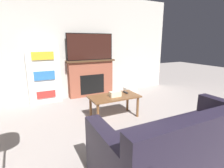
# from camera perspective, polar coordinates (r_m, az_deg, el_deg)

# --- Properties ---
(wall_back) EXTENTS (5.41, 0.06, 2.70)m
(wall_back) POSITION_cam_1_polar(r_m,az_deg,el_deg) (4.90, -9.25, 11.88)
(wall_back) COLOR beige
(wall_back) RESTS_ON ground_plane
(fireplace) EXTENTS (1.34, 0.28, 1.00)m
(fireplace) POSITION_cam_1_polar(r_m,az_deg,el_deg) (4.91, -6.90, 2.03)
(fireplace) COLOR brown
(fireplace) RESTS_ON ground_plane
(tv) EXTENTS (1.27, 0.03, 0.70)m
(tv) POSITION_cam_1_polar(r_m,az_deg,el_deg) (4.79, -7.11, 11.95)
(tv) COLOR black
(tv) RESTS_ON fireplace
(couch) EXTENTS (2.02, 0.96, 0.90)m
(couch) POSITION_cam_1_polar(r_m,az_deg,el_deg) (2.30, 22.60, -18.97)
(couch) COLOR black
(couch) RESTS_ON ground_plane
(coffee_table) EXTENTS (0.98, 0.51, 0.45)m
(coffee_table) POSITION_cam_1_polar(r_m,az_deg,el_deg) (3.48, 0.74, -4.89)
(coffee_table) COLOR brown
(coffee_table) RESTS_ON ground_plane
(tissue_box) EXTENTS (0.22, 0.12, 0.10)m
(tissue_box) POSITION_cam_1_polar(r_m,az_deg,el_deg) (3.40, 1.04, -3.31)
(tissue_box) COLOR beige
(tissue_box) RESTS_ON coffee_table
(remote_control) EXTENTS (0.04, 0.15, 0.02)m
(remote_control) POSITION_cam_1_polar(r_m,az_deg,el_deg) (3.66, 4.40, -2.75)
(remote_control) COLOR black
(remote_control) RESTS_ON coffee_table
(bookshelf) EXTENTS (0.75, 0.29, 1.40)m
(bookshelf) POSITION_cam_1_polar(r_m,az_deg,el_deg) (4.60, -21.35, 2.87)
(bookshelf) COLOR white
(bookshelf) RESTS_ON ground_plane
(storage_basket) EXTENTS (0.41, 0.41, 0.22)m
(storage_basket) POSITION_cam_1_polar(r_m,az_deg,el_deg) (5.08, 6.02, -2.14)
(storage_basket) COLOR silver
(storage_basket) RESTS_ON ground_plane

